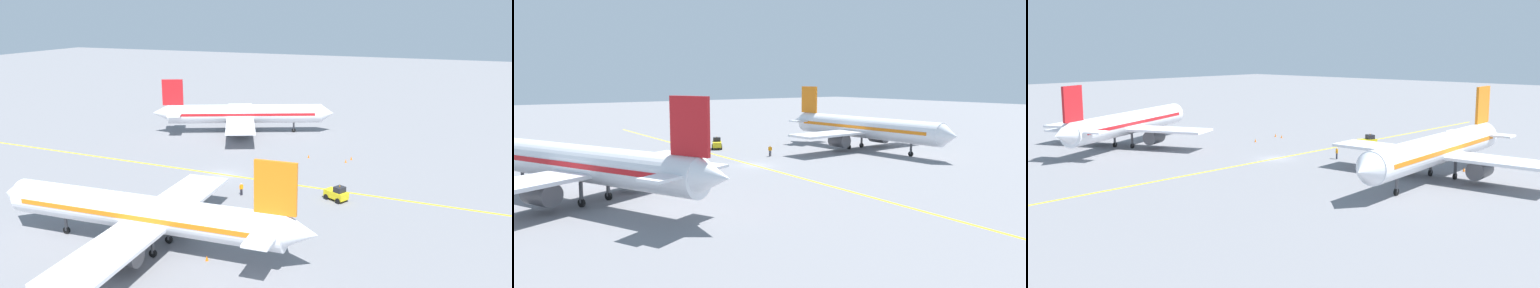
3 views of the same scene
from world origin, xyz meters
The scene contains 10 objects.
ground_plane centered at (0.00, 0.00, 0.00)m, with size 400.00×400.00×0.00m, color slate.
apron_yellow_centreline centered at (0.00, 0.00, 0.00)m, with size 0.40×120.00×0.01m, color yellow.
airplane_at_gate centered at (-23.99, -2.78, 3.71)m, with size 28.21×35.51×10.60m.
airplane_adjacent_stand centered at (25.09, 7.73, 3.71)m, with size 27.72×33.70×10.60m.
baggage_tug_white centered at (-3.90, -17.70, 0.90)m, with size 2.79×3.35×2.11m.
ground_crew_worker centered at (-6.73, -5.71, 0.91)m, with size 0.50×0.38×1.68m.
traffic_cone_near_nose centered at (14.57, -15.88, 0.28)m, with size 0.32×0.32×0.55m, color orange.
traffic_cone_mid_apron centered at (12.68, -15.38, 0.28)m, with size 0.32×0.32×0.55m, color orange.
traffic_cone_by_wingtip centered at (13.02, -9.16, 0.28)m, with size 0.32×0.32×0.55m, color orange.
traffic_cone_far_edge centered at (-24.21, -9.66, 0.28)m, with size 0.32×0.32×0.55m, color orange.
Camera 2 is at (37.77, 57.44, 11.94)m, focal length 35.00 mm.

